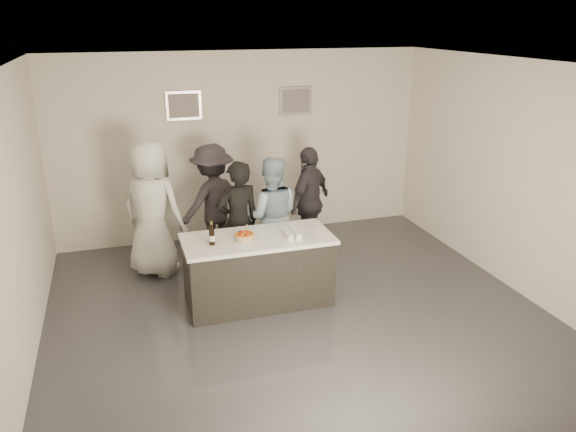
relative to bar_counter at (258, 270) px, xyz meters
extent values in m
plane|color=#3D3D42|center=(0.38, -0.54, -0.45)|extent=(6.00, 6.00, 0.00)
plane|color=white|center=(0.38, -0.54, 2.55)|extent=(6.00, 6.00, 0.00)
cube|color=silver|center=(0.38, 2.46, 1.05)|extent=(6.00, 0.04, 3.00)
cube|color=silver|center=(0.38, -3.54, 1.05)|extent=(6.00, 0.04, 3.00)
cube|color=silver|center=(-2.62, -0.54, 1.05)|extent=(0.04, 6.00, 3.00)
cube|color=silver|center=(3.38, -0.54, 1.05)|extent=(0.04, 6.00, 3.00)
cube|color=#B2B2B7|center=(-0.52, 2.43, 1.75)|extent=(0.54, 0.04, 0.44)
cube|color=#B2B2B7|center=(1.28, 2.43, 1.75)|extent=(0.54, 0.04, 0.44)
cube|color=white|center=(0.00, 0.00, 0.00)|extent=(1.86, 0.86, 0.90)
cylinder|color=orange|center=(-0.18, -0.06, 0.49)|extent=(0.24, 0.24, 0.08)
cylinder|color=black|center=(-0.57, -0.01, 0.58)|extent=(0.07, 0.07, 0.26)
cylinder|color=black|center=(-0.58, -0.08, 0.58)|extent=(0.07, 0.07, 0.26)
cube|color=orange|center=(0.41, -0.07, 0.49)|extent=(0.19, 0.40, 0.08)
cube|color=pink|center=(-0.31, -0.29, 0.45)|extent=(0.24, 0.08, 0.01)
imported|color=black|center=(-0.09, 0.72, 0.40)|extent=(0.69, 0.53, 1.71)
imported|color=#9CB4CC|center=(0.42, 0.85, 0.40)|extent=(0.96, 0.83, 1.69)
imported|color=silver|center=(-1.17, 1.29, 0.52)|extent=(1.13, 1.07, 1.94)
imported|color=#343039|center=(1.15, 1.31, 0.39)|extent=(1.02, 0.95, 1.69)
imported|color=#322C34|center=(-0.26, 1.64, 0.42)|extent=(1.30, 1.08, 1.75)
camera|label=1|loc=(-1.57, -6.29, 3.03)|focal=35.00mm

